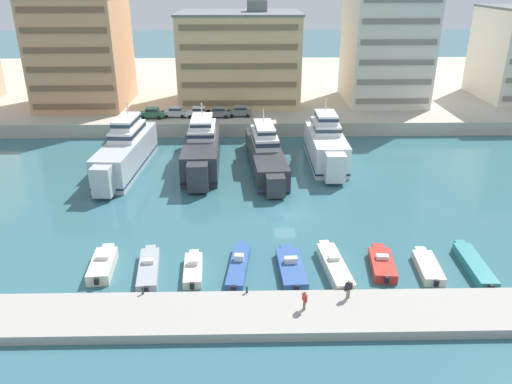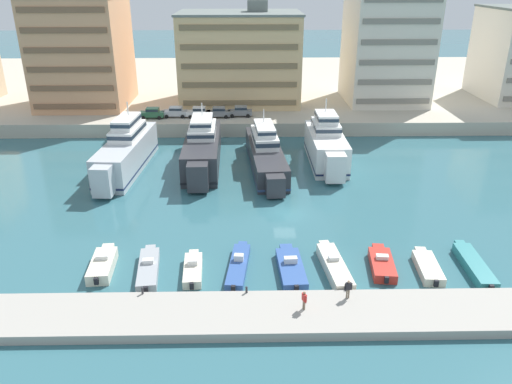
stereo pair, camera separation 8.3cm
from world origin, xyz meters
The scene contains 28 objects.
ground_plane centered at (0.00, 0.00, 0.00)m, with size 400.00×400.00×0.00m, color #336670.
quay_promenade centered at (0.00, 63.74, 1.13)m, with size 180.00×70.00×2.27m, color #BCB29E.
pier_dock centered at (0.00, -18.76, 0.39)m, with size 120.00×5.39×0.79m, color #A8A399.
yacht_silver_far_left centered at (-20.72, 14.15, 2.68)m, with size 5.54×20.76×8.85m.
yacht_charcoal_left centered at (-10.51, 15.91, 2.45)m, with size 5.09×21.05×8.21m.
yacht_charcoal_mid_left centered at (-1.68, 14.99, 2.06)m, with size 5.55×22.39×7.47m.
yacht_white_center_left centered at (6.95, 16.37, 2.64)m, with size 4.58×17.09×8.74m.
motorboat_cream_far_left centered at (-17.51, -11.30, 0.53)m, with size 2.32×6.27×1.42m.
motorboat_grey_left centered at (-13.26, -11.92, 0.44)m, with size 2.45×7.45×1.23m.
motorboat_cream_mid_left centered at (-9.24, -12.09, 0.42)m, with size 1.90×5.97×1.28m.
motorboat_blue_center_left centered at (-5.14, -11.50, 0.39)m, with size 2.26×8.05×1.31m.
motorboat_blue_center centered at (-0.38, -11.94, 0.41)m, with size 2.49×7.47×1.31m.
motorboat_cream_center_right centered at (3.53, -12.15, 0.55)m, with size 2.41×8.27×1.43m.
motorboat_red_mid_right centered at (8.02, -11.53, 0.45)m, with size 2.55×6.21×1.24m.
motorboat_cream_right centered at (12.06, -12.10, 0.41)m, with size 2.22×6.12×0.85m.
motorboat_teal_far_right centered at (16.34, -12.00, 0.46)m, with size 1.95×8.05×0.91m.
car_green_far_left centered at (-20.27, 32.51, 3.24)m, with size 4.14×1.99×1.80m.
car_silver_left centered at (-16.42, 33.16, 3.24)m, with size 4.12×1.97×1.80m.
car_white_mid_left centered at (-12.43, 32.98, 3.24)m, with size 4.12×1.95×1.80m.
car_grey_center_left centered at (-9.07, 32.81, 3.24)m, with size 4.11×1.93×1.80m.
car_grey_center centered at (-5.34, 33.38, 3.24)m, with size 4.10×1.92×1.80m.
apartment_block_left centered at (-33.89, 42.72, 11.95)m, with size 15.59×16.50×21.25m.
apartment_block_mid_left centered at (-5.43, 44.57, 10.47)m, with size 22.19×15.99×18.32m.
apartment_block_center_left centered at (21.87, 44.74, 14.38)m, with size 14.51×15.90×26.10m.
pedestrian_near_edge centered at (0.06, -18.61, 1.76)m, with size 0.38×0.59×1.64m.
pedestrian_mid_deck centered at (3.75, -17.20, 1.78)m, with size 0.64×0.27×1.67m.
bollard_west centered at (-12.92, -16.32, 1.12)m, with size 0.20×0.20×0.61m.
bollard_west_mid centered at (-4.41, -16.32, 1.12)m, with size 0.20×0.20×0.61m.
Camera 2 is at (-4.31, -50.52, 24.84)m, focal length 35.00 mm.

